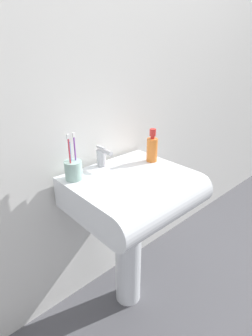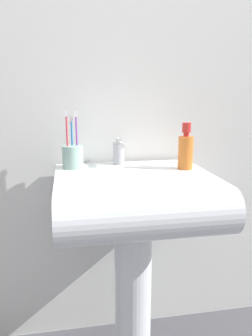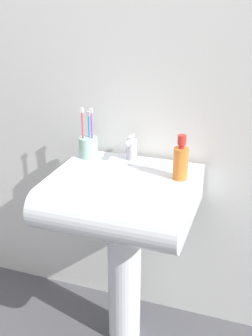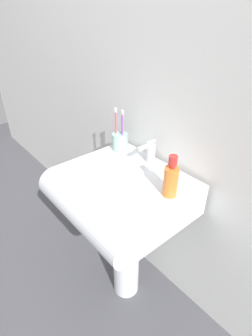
% 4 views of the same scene
% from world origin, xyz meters
% --- Properties ---
extents(wall_back, '(5.00, 0.05, 2.40)m').
position_xyz_m(wall_back, '(0.00, 0.26, 1.20)').
color(wall_back, silver).
rests_on(wall_back, ground).
extents(sink_pedestal, '(0.14, 0.14, 0.64)m').
position_xyz_m(sink_pedestal, '(0.00, 0.00, 0.32)').
color(sink_pedestal, white).
rests_on(sink_pedestal, ground).
extents(sink_basin, '(0.55, 0.50, 0.15)m').
position_xyz_m(sink_basin, '(0.00, -0.05, 0.71)').
color(sink_basin, white).
rests_on(sink_basin, sink_pedestal).
extents(faucet, '(0.04, 0.11, 0.10)m').
position_xyz_m(faucet, '(-0.03, 0.16, 0.84)').
color(faucet, '#B7B7BC').
rests_on(faucet, sink_basin).
extents(toothbrush_cup, '(0.08, 0.08, 0.21)m').
position_xyz_m(toothbrush_cup, '(-0.21, 0.13, 0.83)').
color(toothbrush_cup, '#99BFB2').
rests_on(toothbrush_cup, sink_basin).
extents(soap_bottle, '(0.06, 0.06, 0.17)m').
position_xyz_m(soap_bottle, '(0.21, 0.04, 0.86)').
color(soap_bottle, orange).
rests_on(soap_bottle, sink_basin).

